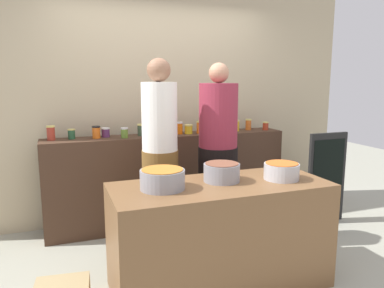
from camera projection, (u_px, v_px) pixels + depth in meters
The scene contains 26 objects.
ground at pixel (206, 267), 3.32m from camera, with size 12.00×12.00×0.00m, color #A0A08F.
storefront_wall at pixel (160, 91), 4.40m from camera, with size 4.80×0.12×3.00m, color tan.
display_shelf at pixel (169, 180), 4.24m from camera, with size 2.70×0.36×1.03m, color #422C1E.
prep_table at pixel (220, 235), 2.97m from camera, with size 1.70×0.70×0.84m, color brown.
preserve_jar_0 at pixel (51, 133), 3.77m from camera, with size 0.08×0.08×0.15m.
preserve_jar_1 at pixel (72, 134), 3.85m from camera, with size 0.07×0.07×0.10m.
preserve_jar_2 at pixel (96, 132), 3.89m from camera, with size 0.09×0.09×0.13m.
preserve_jar_3 at pixel (106, 132), 3.98m from camera, with size 0.09×0.09×0.10m.
preserve_jar_4 at pixel (124, 133), 3.92m from camera, with size 0.08×0.08×0.11m.
preserve_jar_5 at pixel (142, 130), 4.07m from camera, with size 0.09×0.09×0.13m.
preserve_jar_6 at pixel (150, 130), 4.13m from camera, with size 0.07×0.07×0.10m.
preserve_jar_7 at pixel (165, 130), 4.14m from camera, with size 0.08×0.08×0.11m.
preserve_jar_8 at pixel (179, 128), 4.19m from camera, with size 0.08×0.08×0.14m.
preserve_jar_9 at pixel (189, 129), 4.21m from camera, with size 0.09×0.09×0.10m.
preserve_jar_10 at pixel (200, 127), 4.24m from camera, with size 0.07×0.07×0.14m.
preserve_jar_11 at pixel (215, 127), 4.34m from camera, with size 0.08×0.08×0.12m.
preserve_jar_12 at pixel (223, 125), 4.38m from camera, with size 0.08×0.08×0.14m.
preserve_jar_13 at pixel (236, 126), 4.43m from camera, with size 0.08×0.08×0.13m.
preserve_jar_14 at pixel (248, 124), 4.52m from camera, with size 0.07×0.07×0.13m.
preserve_jar_15 at pixel (266, 126), 4.52m from camera, with size 0.07×0.07×0.10m.
cooking_pot_left at pixel (162, 179), 2.75m from camera, with size 0.33×0.33×0.15m.
cooking_pot_center at pixel (222, 172), 2.96m from camera, with size 0.29×0.29×0.15m.
cooking_pot_right at pixel (281, 171), 3.02m from camera, with size 0.28×0.28×0.13m.
cook_with_tongs at pixel (160, 168), 3.44m from camera, with size 0.33×0.33×1.83m.
cook_in_cap at pixel (218, 165), 3.66m from camera, with size 0.39×0.39×1.79m.
chalkboard_sign at pixel (327, 178), 4.28m from camera, with size 0.49×0.05×1.05m.
Camera 1 is at (-1.17, -2.85, 1.65)m, focal length 35.04 mm.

